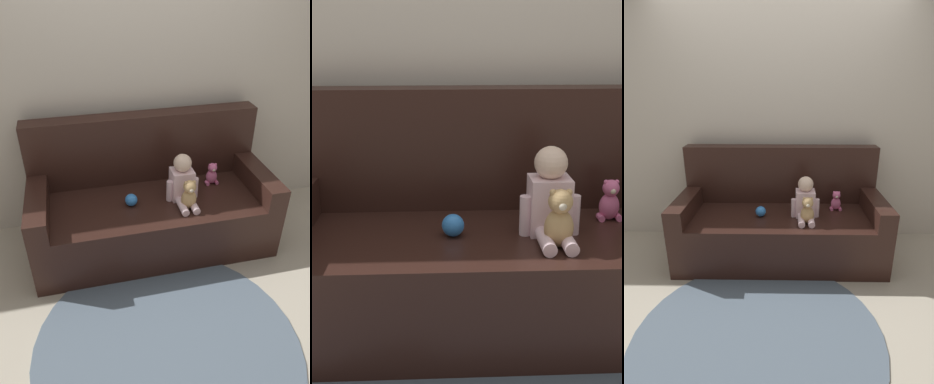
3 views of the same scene
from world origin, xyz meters
TOP-DOWN VIEW (x-y plane):
  - ground_plane at (0.00, 0.00)m, footprint 12.00×12.00m
  - wall_back at (0.00, 0.52)m, footprint 8.00×0.05m
  - couch at (0.00, 0.07)m, footprint 1.98×0.88m
  - person_baby at (0.24, -0.07)m, footprint 0.27×0.36m
  - teddy_bear_brown at (0.25, -0.22)m, footprint 0.12×0.12m
  - plush_toy_side at (0.56, 0.10)m, footprint 0.12×0.09m
  - toy_ball at (-0.19, -0.07)m, footprint 0.10×0.10m
  - floor_rug at (-0.14, -1.05)m, footprint 1.77×1.77m

SIDE VIEW (x-z plane):
  - ground_plane at x=0.00m, z-range 0.00..0.00m
  - floor_rug at x=-0.14m, z-range 0.00..0.01m
  - couch at x=0.00m, z-range -0.18..0.89m
  - toy_ball at x=-0.19m, z-range 0.47..0.57m
  - plush_toy_side at x=0.56m, z-range 0.47..0.67m
  - teddy_bear_brown at x=0.25m, z-range 0.47..0.73m
  - person_baby at x=0.24m, z-range 0.44..0.83m
  - wall_back at x=0.00m, z-range 0.00..2.60m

